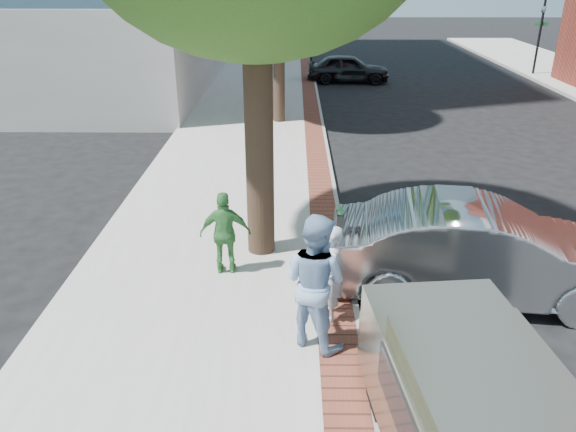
{
  "coord_description": "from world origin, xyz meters",
  "views": [
    {
      "loc": [
        0.03,
        -7.9,
        5.22
      ],
      "look_at": [
        -0.07,
        1.15,
        1.2
      ],
      "focal_mm": 35.0,
      "sensor_mm": 36.0,
      "label": 1
    }
  ],
  "objects_px": {
    "person_officer": "(315,281)",
    "person_green": "(225,233)",
    "bg_car": "(348,68)",
    "parking_meter": "(339,231)",
    "person_gray": "(330,274)",
    "sedan_silver": "(481,251)"
  },
  "relations": [
    {
      "from": "person_gray",
      "to": "person_green",
      "type": "xyz_separation_m",
      "value": [
        -1.77,
        1.45,
        -0.01
      ]
    },
    {
      "from": "parking_meter",
      "to": "person_officer",
      "type": "distance_m",
      "value": 1.65
    },
    {
      "from": "person_green",
      "to": "sedan_silver",
      "type": "xyz_separation_m",
      "value": [
        4.37,
        -0.49,
        -0.08
      ]
    },
    {
      "from": "person_green",
      "to": "sedan_silver",
      "type": "bearing_deg",
      "value": 170.26
    },
    {
      "from": "person_officer",
      "to": "person_green",
      "type": "height_order",
      "value": "person_officer"
    },
    {
      "from": "person_officer",
      "to": "person_green",
      "type": "xyz_separation_m",
      "value": [
        -1.51,
        2.07,
        -0.25
      ]
    },
    {
      "from": "parking_meter",
      "to": "person_gray",
      "type": "distance_m",
      "value": 1.03
    },
    {
      "from": "person_gray",
      "to": "bg_car",
      "type": "relative_size",
      "value": 0.39
    },
    {
      "from": "person_gray",
      "to": "bg_car",
      "type": "xyz_separation_m",
      "value": [
        2.1,
        20.63,
        -0.25
      ]
    },
    {
      "from": "parking_meter",
      "to": "bg_car",
      "type": "xyz_separation_m",
      "value": [
        1.89,
        19.66,
        -0.52
      ]
    },
    {
      "from": "person_officer",
      "to": "sedan_silver",
      "type": "xyz_separation_m",
      "value": [
        2.86,
        1.57,
        -0.33
      ]
    },
    {
      "from": "person_officer",
      "to": "bg_car",
      "type": "height_order",
      "value": "person_officer"
    },
    {
      "from": "person_officer",
      "to": "bg_car",
      "type": "relative_size",
      "value": 0.51
    },
    {
      "from": "sedan_silver",
      "to": "bg_car",
      "type": "height_order",
      "value": "sedan_silver"
    },
    {
      "from": "person_green",
      "to": "sedan_silver",
      "type": "height_order",
      "value": "person_green"
    },
    {
      "from": "person_gray",
      "to": "person_officer",
      "type": "relative_size",
      "value": 0.77
    },
    {
      "from": "person_gray",
      "to": "bg_car",
      "type": "height_order",
      "value": "person_gray"
    },
    {
      "from": "bg_car",
      "to": "sedan_silver",
      "type": "bearing_deg",
      "value": -176.13
    },
    {
      "from": "person_officer",
      "to": "sedan_silver",
      "type": "relative_size",
      "value": 0.4
    },
    {
      "from": "parking_meter",
      "to": "bg_car",
      "type": "distance_m",
      "value": 19.76
    },
    {
      "from": "person_gray",
      "to": "person_green",
      "type": "distance_m",
      "value": 2.29
    },
    {
      "from": "person_gray",
      "to": "person_officer",
      "type": "height_order",
      "value": "person_officer"
    }
  ]
}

